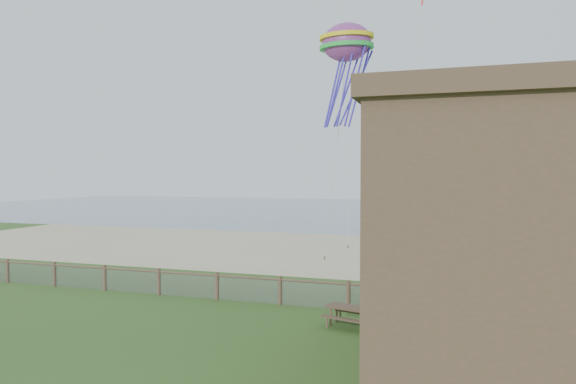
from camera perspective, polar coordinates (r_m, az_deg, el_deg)
name	(u,v)px	position (r m, az deg, el deg)	size (l,w,h in m)	color
ground	(221,350)	(17.43, -7.45, -17.01)	(160.00, 160.00, 0.00)	#32511C
sand_beach	(349,252)	(38.00, 6.83, -6.59)	(72.00, 20.00, 0.02)	#BFAF8A
ocean	(403,211)	(81.42, 12.63, -2.04)	(160.00, 68.00, 0.02)	slate
chainlink_fence	(280,292)	(22.65, -0.90, -11.08)	(36.20, 0.20, 1.25)	#503A2D
picnic_table	(351,317)	(19.70, 6.99, -13.60)	(1.80, 1.36, 0.76)	brown
octopus_kite	(346,72)	(31.08, 6.50, 13.16)	(3.22, 2.27, 6.63)	#F8272F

